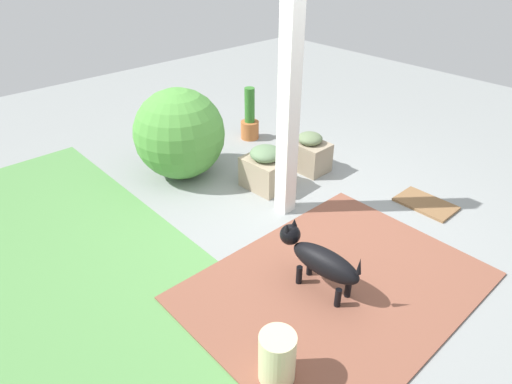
# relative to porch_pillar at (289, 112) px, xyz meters

# --- Properties ---
(ground_plane) EXTENTS (12.00, 12.00, 0.00)m
(ground_plane) POSITION_rel_porch_pillar_xyz_m (-0.20, 0.05, -1.09)
(ground_plane) COLOR gray
(brick_path) EXTENTS (1.80, 2.40, 0.02)m
(brick_path) POSITION_rel_porch_pillar_xyz_m (-1.11, 0.52, -1.08)
(brick_path) COLOR brown
(brick_path) RESTS_ON ground
(lawn_patch) EXTENTS (5.20, 2.80, 0.01)m
(lawn_patch) POSITION_rel_porch_pillar_xyz_m (0.40, 2.45, -1.08)
(lawn_patch) COLOR #57914C
(lawn_patch) RESTS_ON ground
(porch_pillar) EXTENTS (0.16, 0.16, 2.17)m
(porch_pillar) POSITION_rel_porch_pillar_xyz_m (0.00, 0.00, 0.00)
(porch_pillar) COLOR white
(porch_pillar) RESTS_ON ground
(stone_planter_nearest) EXTENTS (0.48, 0.35, 0.48)m
(stone_planter_nearest) POSITION_rel_porch_pillar_xyz_m (0.43, -0.85, -0.87)
(stone_planter_nearest) COLOR gray
(stone_planter_nearest) RESTS_ON ground
(stone_planter_near) EXTENTS (0.50, 0.43, 0.50)m
(stone_planter_near) POSITION_rel_porch_pillar_xyz_m (0.48, -0.17, -0.85)
(stone_planter_near) COLOR tan
(stone_planter_near) RESTS_ON ground
(round_shrub) EXTENTS (1.05, 1.05, 1.05)m
(round_shrub) POSITION_rel_porch_pillar_xyz_m (1.37, 0.36, -0.56)
(round_shrub) COLOR #51973F
(round_shrub) RESTS_ON ground
(terracotta_pot_tall) EXTENTS (0.25, 0.25, 0.72)m
(terracotta_pot_tall) POSITION_rel_porch_pillar_xyz_m (1.60, -0.93, -0.83)
(terracotta_pot_tall) COLOR #B46434
(terracotta_pot_tall) RESTS_ON ground
(dog) EXTENTS (0.77, 0.26, 0.53)m
(dog) POSITION_rel_porch_pillar_xyz_m (-1.01, 0.65, -0.78)
(dog) COLOR black
(dog) RESTS_ON ground
(ceramic_urn) EXTENTS (0.25, 0.25, 0.40)m
(ceramic_urn) POSITION_rel_porch_pillar_xyz_m (-1.40, 1.50, -0.89)
(ceramic_urn) COLOR beige
(ceramic_urn) RESTS_ON ground
(doormat) EXTENTS (0.60, 0.38, 0.03)m
(doormat) POSITION_rel_porch_pillar_xyz_m (-0.97, -1.18, -1.07)
(doormat) COLOR brown
(doormat) RESTS_ON ground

